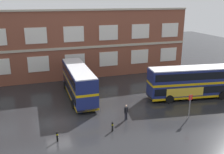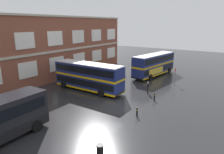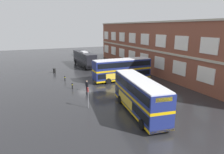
% 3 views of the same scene
% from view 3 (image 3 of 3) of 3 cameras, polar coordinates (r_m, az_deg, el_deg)
% --- Properties ---
extents(ground_plane, '(120.00, 120.00, 0.00)m').
position_cam_3_polar(ground_plane, '(39.03, -5.03, -0.40)').
color(ground_plane, '#232326').
extents(brick_terminal_building, '(49.70, 8.19, 10.94)m').
position_cam_3_polar(brick_terminal_building, '(46.48, 13.57, 8.30)').
color(brick_terminal_building, brown).
rests_on(brick_terminal_building, ground).
extents(double_decker_near, '(2.91, 11.01, 4.07)m').
position_cam_3_polar(double_decker_near, '(36.99, 2.93, 2.24)').
color(double_decker_near, navy).
rests_on(double_decker_near, ground).
extents(double_decker_middle, '(11.26, 4.14, 4.07)m').
position_cam_3_polar(double_decker_middle, '(23.26, 7.84, -5.19)').
color(double_decker_middle, navy).
rests_on(double_decker_middle, ground).
extents(touring_coach, '(12.05, 3.08, 3.80)m').
position_cam_3_polar(touring_coach, '(51.25, -7.99, 5.23)').
color(touring_coach, black).
rests_on(touring_coach, ground).
extents(waiting_passenger, '(0.60, 0.41, 1.70)m').
position_cam_3_polar(waiting_passenger, '(31.28, -7.26, -2.40)').
color(waiting_passenger, black).
rests_on(waiting_passenger, ground).
extents(bus_stand_flag, '(0.44, 0.10, 2.70)m').
position_cam_3_polar(bus_stand_flag, '(24.59, -6.93, -5.34)').
color(bus_stand_flag, slate).
rests_on(bus_stand_flag, ground).
extents(station_litter_bin, '(0.60, 0.60, 1.03)m').
position_cam_3_polar(station_litter_bin, '(45.30, -16.30, 1.81)').
color(station_litter_bin, black).
rests_on(station_litter_bin, ground).
extents(safety_bollard_west, '(0.19, 0.19, 0.95)m').
position_cam_3_polar(safety_bollard_west, '(32.96, -11.39, -2.50)').
color(safety_bollard_west, black).
rests_on(safety_bollard_west, ground).
extents(safety_bollard_east, '(0.19, 0.19, 0.95)m').
position_cam_3_polar(safety_bollard_east, '(37.96, -13.44, -0.39)').
color(safety_bollard_east, black).
rests_on(safety_bollard_east, ground).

